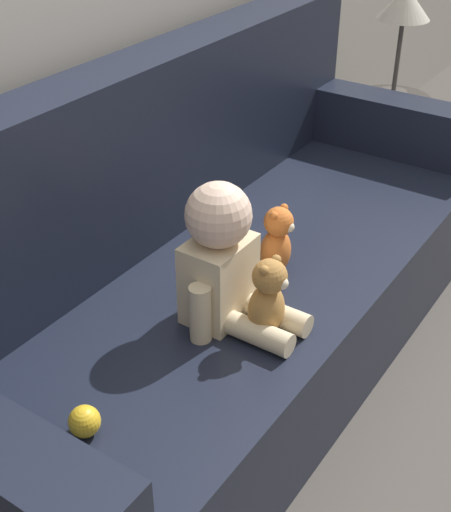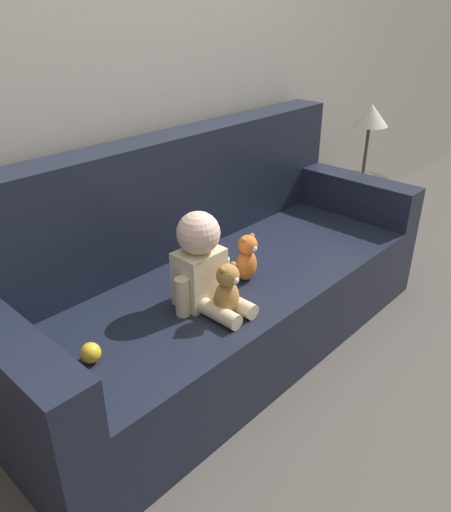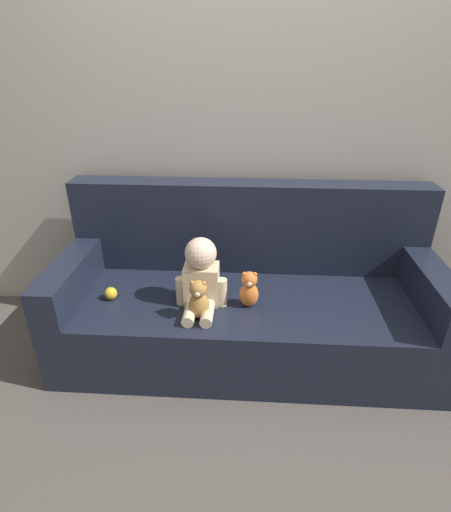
% 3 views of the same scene
% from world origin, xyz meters
% --- Properties ---
extents(ground_plane, '(12.00, 12.00, 0.00)m').
position_xyz_m(ground_plane, '(0.00, 0.00, 0.00)').
color(ground_plane, '#4C4742').
extents(wall_back, '(8.00, 0.05, 2.60)m').
position_xyz_m(wall_back, '(0.00, 0.51, 1.30)').
color(wall_back, '#ADA89E').
rests_on(wall_back, ground_plane).
extents(couch, '(2.16, 0.85, 0.96)m').
position_xyz_m(couch, '(0.00, 0.07, 0.32)').
color(couch, black).
rests_on(couch, ground_plane).
extents(person_baby, '(0.28, 0.33, 0.39)m').
position_xyz_m(person_baby, '(-0.25, -0.12, 0.57)').
color(person_baby, beige).
rests_on(person_baby, couch).
extents(teddy_bear_brown, '(0.11, 0.10, 0.22)m').
position_xyz_m(teddy_bear_brown, '(-0.25, -0.24, 0.51)').
color(teddy_bear_brown, '#AD7A3D').
rests_on(teddy_bear_brown, couch).
extents(plush_toy_side, '(0.10, 0.10, 0.21)m').
position_xyz_m(plush_toy_side, '(0.01, -0.12, 0.51)').
color(plush_toy_side, orange).
rests_on(plush_toy_side, couch).
extents(toy_ball, '(0.07, 0.07, 0.07)m').
position_xyz_m(toy_ball, '(-0.77, -0.10, 0.44)').
color(toy_ball, gold).
rests_on(toy_ball, couch).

